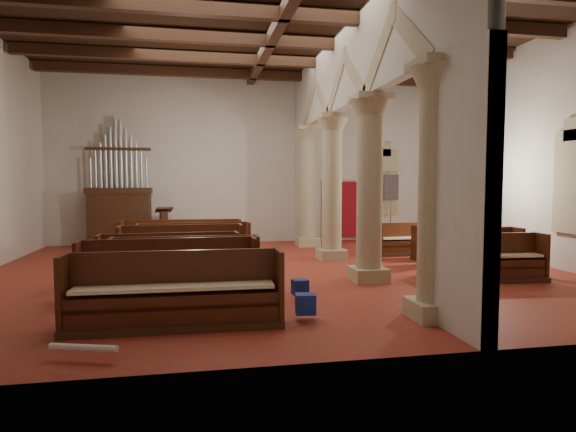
# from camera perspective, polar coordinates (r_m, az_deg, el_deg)

# --- Properties ---
(floor) EXTENTS (14.00, 14.00, 0.00)m
(floor) POSITION_cam_1_polar(r_m,az_deg,el_deg) (11.87, -1.28, -6.58)
(floor) COLOR maroon
(floor) RESTS_ON ground
(ceiling) EXTENTS (14.00, 14.00, 0.00)m
(ceiling) POSITION_cam_1_polar(r_m,az_deg,el_deg) (12.28, -1.32, 22.13)
(ceiling) COLOR black
(ceiling) RESTS_ON wall_back
(wall_back) EXTENTS (14.00, 0.02, 6.00)m
(wall_back) POSITION_cam_1_polar(r_m,az_deg,el_deg) (17.63, -4.48, 6.66)
(wall_back) COLOR beige
(wall_back) RESTS_ON floor
(wall_front) EXTENTS (14.00, 0.02, 6.00)m
(wall_front) POSITION_cam_1_polar(r_m,az_deg,el_deg) (5.88, 8.42, 11.98)
(wall_front) COLOR beige
(wall_front) RESTS_ON floor
(wall_right) EXTENTS (0.02, 12.00, 6.00)m
(wall_right) POSITION_cam_1_polar(r_m,az_deg,el_deg) (14.57, 27.22, 6.79)
(wall_right) COLOR beige
(wall_right) RESTS_ON floor
(ceiling_beams) EXTENTS (13.80, 11.80, 0.30)m
(ceiling_beams) POSITION_cam_1_polar(r_m,az_deg,el_deg) (12.22, -1.32, 21.33)
(ceiling_beams) COLOR #3C2213
(ceiling_beams) RESTS_ON wall_back
(arcade) EXTENTS (0.90, 11.90, 6.00)m
(arcade) POSITION_cam_1_polar(r_m,az_deg,el_deg) (12.17, 7.23, 10.50)
(arcade) COLOR tan
(arcade) RESTS_ON floor
(window_right_a) EXTENTS (0.03, 1.00, 2.20)m
(window_right_a) POSITION_cam_1_polar(r_m,az_deg,el_deg) (13.38, 30.99, 3.52)
(window_right_a) COLOR #306E53
(window_right_a) RESTS_ON wall_right
(window_right_b) EXTENTS (0.03, 1.00, 2.20)m
(window_right_b) POSITION_cam_1_polar(r_m,az_deg,el_deg) (16.58, 21.77, 3.79)
(window_right_b) COLOR #306E53
(window_right_b) RESTS_ON wall_right
(window_back) EXTENTS (1.00, 0.03, 2.20)m
(window_back) POSITION_cam_1_polar(r_m,az_deg,el_deg) (18.80, 10.91, 3.99)
(window_back) COLOR #306E53
(window_back) RESTS_ON wall_back
(pipe_organ) EXTENTS (2.10, 0.85, 4.40)m
(pipe_organ) POSITION_cam_1_polar(r_m,az_deg,el_deg) (17.23, -19.32, 1.09)
(pipe_organ) COLOR #3C2213
(pipe_organ) RESTS_ON floor
(lectern) EXTENTS (0.64, 0.67, 1.36)m
(lectern) POSITION_cam_1_polar(r_m,az_deg,el_deg) (17.12, -14.49, -1.55)
(lectern) COLOR #332010
(lectern) RESTS_ON floor
(dossal_curtain) EXTENTS (1.80, 0.07, 2.17)m
(dossal_curtain) POSITION_cam_1_polar(r_m,az_deg,el_deg) (18.27, 6.55, 0.79)
(dossal_curtain) COLOR maroon
(dossal_curtain) RESTS_ON floor
(processional_banner) EXTENTS (0.61, 0.77, 2.68)m
(processional_banner) POSITION_cam_1_polar(r_m,az_deg,el_deg) (18.49, 12.08, -0.26)
(processional_banner) COLOR #3C2213
(processional_banner) RESTS_ON floor
(hymnal_box_a) EXTENTS (0.35, 0.29, 0.32)m
(hymnal_box_a) POSITION_cam_1_polar(r_m,az_deg,el_deg) (7.74, 2.09, -10.36)
(hymnal_box_a) COLOR #18169C
(hymnal_box_a) RESTS_ON floor
(hymnal_box_b) EXTENTS (0.31, 0.27, 0.28)m
(hymnal_box_b) POSITION_cam_1_polar(r_m,az_deg,el_deg) (9.01, 1.44, -8.42)
(hymnal_box_b) COLOR navy
(hymnal_box_b) RESTS_ON floor
(hymnal_box_c) EXTENTS (0.44, 0.40, 0.36)m
(hymnal_box_c) POSITION_cam_1_polar(r_m,az_deg,el_deg) (10.77, -6.37, -6.17)
(hymnal_box_c) COLOR navy
(hymnal_box_c) RESTS_ON floor
(tube_heater_a) EXTENTS (0.86, 0.35, 0.09)m
(tube_heater_a) POSITION_cam_1_polar(r_m,az_deg,el_deg) (6.59, -23.08, -14.17)
(tube_heater_a) COLOR white
(tube_heater_a) RESTS_ON floor
(tube_heater_b) EXTENTS (0.97, 0.20, 0.10)m
(tube_heater_b) POSITION_cam_1_polar(r_m,az_deg,el_deg) (9.02, -17.51, -9.13)
(tube_heater_b) COLOR white
(tube_heater_b) RESTS_ON floor
(nave_pew_0) EXTENTS (3.24, 0.82, 1.14)m
(nave_pew_0) POSITION_cam_1_polar(r_m,az_deg,el_deg) (7.54, -13.19, -9.94)
(nave_pew_0) COLOR #3C2213
(nave_pew_0) RESTS_ON floor
(nave_pew_1) EXTENTS (2.49, 0.69, 0.99)m
(nave_pew_1) POSITION_cam_1_polar(r_m,az_deg,el_deg) (8.30, -12.04, -8.99)
(nave_pew_1) COLOR #3C2213
(nave_pew_1) RESTS_ON floor
(nave_pew_2) EXTENTS (3.33, 0.81, 1.10)m
(nave_pew_2) POSITION_cam_1_polar(r_m,az_deg,el_deg) (9.52, -13.88, -7.12)
(nave_pew_2) COLOR #3C2213
(nave_pew_2) RESTS_ON floor
(nave_pew_3) EXTENTS (3.11, 0.70, 1.03)m
(nave_pew_3) POSITION_cam_1_polar(r_m,az_deg,el_deg) (10.48, -12.02, -6.20)
(nave_pew_3) COLOR #3C2213
(nave_pew_3) RESTS_ON floor
(nave_pew_4) EXTENTS (3.13, 0.81, 1.03)m
(nave_pew_4) POSITION_cam_1_polar(r_m,az_deg,el_deg) (11.28, -13.81, -5.51)
(nave_pew_4) COLOR #3C2213
(nave_pew_4) RESTS_ON floor
(nave_pew_5) EXTENTS (3.04, 0.81, 1.12)m
(nave_pew_5) POSITION_cam_1_polar(r_m,az_deg,el_deg) (12.33, -12.49, -4.54)
(nave_pew_5) COLOR #3C2213
(nave_pew_5) RESTS_ON floor
(nave_pew_6) EXTENTS (3.08, 0.86, 1.07)m
(nave_pew_6) POSITION_cam_1_polar(r_m,az_deg,el_deg) (13.48, -11.03, -3.87)
(nave_pew_6) COLOR #3C2213
(nave_pew_6) RESTS_ON floor
(nave_pew_7) EXTENTS (3.44, 0.95, 1.11)m
(nave_pew_7) POSITION_cam_1_polar(r_m,az_deg,el_deg) (14.21, -12.46, -3.44)
(nave_pew_7) COLOR #3C2213
(nave_pew_7) RESTS_ON floor
(aisle_pew_0) EXTENTS (1.90, 0.82, 1.05)m
(aisle_pew_0) POSITION_cam_1_polar(r_m,az_deg,el_deg) (11.72, 24.07, -5.30)
(aisle_pew_0) COLOR #3C2213
(aisle_pew_0) RESTS_ON floor
(aisle_pew_1) EXTENTS (2.05, 0.77, 1.08)m
(aisle_pew_1) POSITION_cam_1_polar(r_m,az_deg,el_deg) (12.61, 21.70, -4.56)
(aisle_pew_1) COLOR #3C2213
(aisle_pew_1) RESTS_ON floor
(aisle_pew_2) EXTENTS (1.92, 0.75, 1.02)m
(aisle_pew_2) POSITION_cam_1_polar(r_m,az_deg,el_deg) (13.42, 19.28, -4.09)
(aisle_pew_2) COLOR #3C2213
(aisle_pew_2) RESTS_ON floor
(aisle_pew_3) EXTENTS (1.81, 0.76, 0.99)m
(aisle_pew_3) POSITION_cam_1_polar(r_m,az_deg,el_deg) (14.29, 18.04, -3.62)
(aisle_pew_3) COLOR #3C2213
(aisle_pew_3) RESTS_ON floor
(aisle_pew_4) EXTENTS (1.89, 0.67, 0.96)m
(aisle_pew_4) POSITION_cam_1_polar(r_m,az_deg,el_deg) (14.93, 13.89, -3.26)
(aisle_pew_4) COLOR #3C2213
(aisle_pew_4) RESTS_ON floor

